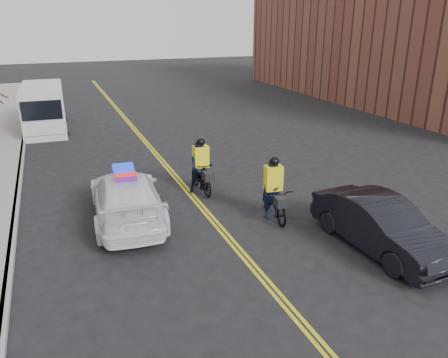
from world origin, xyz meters
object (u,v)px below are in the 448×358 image
Objects in this scene: police_cruiser at (126,197)px; cyclist_near at (273,197)px; cargo_van at (44,109)px; cyclist_far at (201,171)px; dark_sedan at (381,225)px.

cyclist_near is (4.44, -1.69, -0.04)m from police_cruiser.
cargo_van reaches higher than cyclist_far.
police_cruiser is at bearing -157.16° from cyclist_far.
cyclist_far reaches higher than dark_sedan.
dark_sedan is 0.74× the size of cargo_van.
police_cruiser is at bearing -79.02° from cargo_van.
police_cruiser is 2.60× the size of cyclist_far.
police_cruiser is 3.32m from cyclist_far.
cyclist_near is (-1.86, 2.96, -0.02)m from dark_sedan.
cyclist_near is at bearing -66.38° from cyclist_far.
dark_sedan is at bearing 147.94° from police_cruiser.
cyclist_near is 1.06× the size of cyclist_far.
police_cruiser is 14.01m from cargo_van.
cargo_van reaches higher than police_cruiser.
police_cruiser is 4.75m from cyclist_near.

